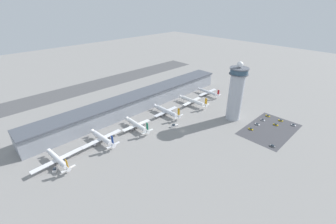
{
  "coord_description": "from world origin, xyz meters",
  "views": [
    {
      "loc": [
        -140.04,
        -123.53,
        116.76
      ],
      "look_at": [
        3.03,
        23.92,
        11.09
      ],
      "focal_mm": 24.0,
      "sensor_mm": 36.0,
      "label": 1
    }
  ],
  "objects_px": {
    "car_maroon_suv": "(257,124)",
    "airplane_gate_echo": "(193,101)",
    "service_truck_catering": "(55,170)",
    "car_red_hatchback": "(268,116)",
    "airplane_gate_charlie": "(137,125)",
    "car_yellow_taxi": "(276,125)",
    "car_green_van": "(251,129)",
    "car_black_suv": "(272,146)",
    "airplane_gate_delta": "(166,111)",
    "airplane_gate_bravo": "(102,138)",
    "airplane_gate_alpha": "(58,160)",
    "control_tower": "(236,93)",
    "car_white_wagon": "(263,120)",
    "service_truck_fuel": "(174,126)",
    "airplane_gate_foxtrot": "(208,92)",
    "car_grey_coupe": "(294,125)",
    "car_silver_sedan": "(281,120)"
  },
  "relations": [
    {
      "from": "airplane_gate_charlie",
      "to": "car_yellow_taxi",
      "type": "xyz_separation_m",
      "value": [
        105.96,
        -92.96,
        -3.72
      ]
    },
    {
      "from": "car_yellow_taxi",
      "to": "car_black_suv",
      "type": "relative_size",
      "value": 0.96
    },
    {
      "from": "airplane_gate_charlie",
      "to": "car_red_hatchback",
      "type": "height_order",
      "value": "airplane_gate_charlie"
    },
    {
      "from": "control_tower",
      "to": "airplane_gate_bravo",
      "type": "bearing_deg",
      "value": 155.57
    },
    {
      "from": "airplane_gate_foxtrot",
      "to": "car_green_van",
      "type": "xyz_separation_m",
      "value": [
        -40.5,
        -82.67,
        -3.52
      ]
    },
    {
      "from": "airplane_gate_bravo",
      "to": "service_truck_catering",
      "type": "height_order",
      "value": "airplane_gate_bravo"
    },
    {
      "from": "car_black_suv",
      "to": "car_grey_coupe",
      "type": "relative_size",
      "value": 1.09
    },
    {
      "from": "car_white_wagon",
      "to": "car_grey_coupe",
      "type": "relative_size",
      "value": 0.98
    },
    {
      "from": "car_yellow_taxi",
      "to": "car_green_van",
      "type": "height_order",
      "value": "car_yellow_taxi"
    },
    {
      "from": "car_black_suv",
      "to": "car_green_van",
      "type": "height_order",
      "value": "car_green_van"
    },
    {
      "from": "service_truck_catering",
      "to": "car_red_hatchback",
      "type": "distance_m",
      "value": 213.17
    },
    {
      "from": "control_tower",
      "to": "airplane_gate_delta",
      "type": "bearing_deg",
      "value": 129.35
    },
    {
      "from": "car_grey_coupe",
      "to": "control_tower",
      "type": "bearing_deg",
      "value": 120.99
    },
    {
      "from": "airplane_gate_bravo",
      "to": "car_black_suv",
      "type": "height_order",
      "value": "airplane_gate_bravo"
    },
    {
      "from": "car_silver_sedan",
      "to": "car_maroon_suv",
      "type": "distance_m",
      "value": 28.6
    },
    {
      "from": "airplane_gate_bravo",
      "to": "airplane_gate_foxtrot",
      "type": "xyz_separation_m",
      "value": [
        156.84,
        1.22,
        -0.66
      ]
    },
    {
      "from": "car_grey_coupe",
      "to": "car_green_van",
      "type": "bearing_deg",
      "value": 145.29
    },
    {
      "from": "airplane_gate_delta",
      "to": "car_green_van",
      "type": "relative_size",
      "value": 8.54
    },
    {
      "from": "airplane_gate_foxtrot",
      "to": "car_maroon_suv",
      "type": "bearing_deg",
      "value": -108.05
    },
    {
      "from": "airplane_gate_foxtrot",
      "to": "car_green_van",
      "type": "distance_m",
      "value": 92.13
    },
    {
      "from": "airplane_gate_alpha",
      "to": "service_truck_catering",
      "type": "distance_m",
      "value": 8.22
    },
    {
      "from": "car_red_hatchback",
      "to": "car_grey_coupe",
      "type": "relative_size",
      "value": 1.01
    },
    {
      "from": "airplane_gate_foxtrot",
      "to": "airplane_gate_delta",
      "type": "bearing_deg",
      "value": -178.56
    },
    {
      "from": "control_tower",
      "to": "car_silver_sedan",
      "type": "xyz_separation_m",
      "value": [
        31.51,
        -39.01,
        -29.08
      ]
    },
    {
      "from": "airplane_gate_alpha",
      "to": "car_yellow_taxi",
      "type": "height_order",
      "value": "airplane_gate_alpha"
    },
    {
      "from": "service_truck_catering",
      "to": "service_truck_fuel",
      "type": "bearing_deg",
      "value": -8.86
    },
    {
      "from": "car_green_van",
      "to": "airplane_gate_delta",
      "type": "bearing_deg",
      "value": 115.33
    },
    {
      "from": "service_truck_fuel",
      "to": "car_white_wagon",
      "type": "xyz_separation_m",
      "value": [
        76.73,
        -56.5,
        -0.44
      ]
    },
    {
      "from": "airplane_gate_foxtrot",
      "to": "car_white_wagon",
      "type": "xyz_separation_m",
      "value": [
        -14.15,
        -82.56,
        -3.55
      ]
    },
    {
      "from": "airplane_gate_bravo",
      "to": "car_grey_coupe",
      "type": "bearing_deg",
      "value": -34.93
    },
    {
      "from": "airplane_gate_bravo",
      "to": "car_yellow_taxi",
      "type": "xyz_separation_m",
      "value": [
        142.53,
        -95.03,
        -4.17
      ]
    },
    {
      "from": "control_tower",
      "to": "car_white_wagon",
      "type": "relative_size",
      "value": 14.19
    },
    {
      "from": "airplane_gate_delta",
      "to": "car_maroon_suv",
      "type": "distance_m",
      "value": 96.02
    },
    {
      "from": "airplane_gate_delta",
      "to": "airplane_gate_alpha",
      "type": "bearing_deg",
      "value": -179.29
    },
    {
      "from": "car_maroon_suv",
      "to": "airplane_gate_echo",
      "type": "bearing_deg",
      "value": 97.9
    },
    {
      "from": "car_black_suv",
      "to": "airplane_gate_alpha",
      "type": "bearing_deg",
      "value": 143.43
    },
    {
      "from": "service_truck_catering",
      "to": "car_white_wagon",
      "type": "relative_size",
      "value": 1.37
    },
    {
      "from": "car_maroon_suv",
      "to": "car_green_van",
      "type": "height_order",
      "value": "car_green_van"
    },
    {
      "from": "airplane_gate_foxtrot",
      "to": "service_truck_catering",
      "type": "bearing_deg",
      "value": -177.49
    },
    {
      "from": "airplane_gate_bravo",
      "to": "car_white_wagon",
      "type": "height_order",
      "value": "airplane_gate_bravo"
    },
    {
      "from": "car_green_van",
      "to": "airplane_gate_foxtrot",
      "type": "bearing_deg",
      "value": 63.9
    },
    {
      "from": "car_grey_coupe",
      "to": "car_green_van",
      "type": "distance_m",
      "value": 46.7
    },
    {
      "from": "airplane_gate_echo",
      "to": "car_silver_sedan",
      "type": "height_order",
      "value": "airplane_gate_echo"
    },
    {
      "from": "car_white_wagon",
      "to": "airplane_gate_echo",
      "type": "bearing_deg",
      "value": 106.95
    },
    {
      "from": "airplane_gate_delta",
      "to": "car_grey_coupe",
      "type": "relative_size",
      "value": 8.75
    },
    {
      "from": "airplane_gate_echo",
      "to": "car_white_wagon",
      "type": "distance_m",
      "value": 81.16
    },
    {
      "from": "service_truck_catering",
      "to": "airplane_gate_bravo",
      "type": "bearing_deg",
      "value": 9.69
    },
    {
      "from": "car_green_van",
      "to": "car_black_suv",
      "type": "bearing_deg",
      "value": -115.11
    },
    {
      "from": "airplane_gate_delta",
      "to": "service_truck_fuel",
      "type": "bearing_deg",
      "value": -116.83
    },
    {
      "from": "service_truck_catering",
      "to": "car_red_hatchback",
      "type": "relative_size",
      "value": 1.33
    }
  ]
}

